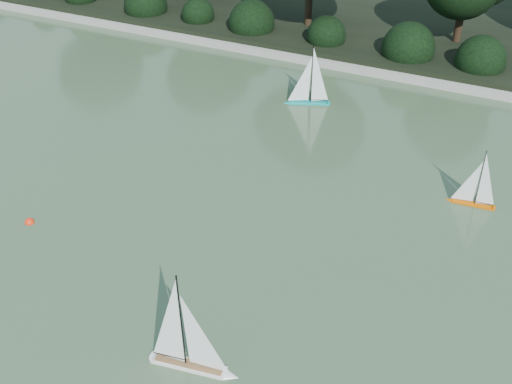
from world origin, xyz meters
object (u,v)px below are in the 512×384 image
(sailboat_white_b, at_px, (195,354))
(sailboat_teal, at_px, (305,94))
(race_buoy, at_px, (30,222))
(sailboat_orange, at_px, (470,195))

(sailboat_white_b, xyz_separation_m, sailboat_teal, (-1.68, 7.66, -0.02))
(sailboat_white_b, distance_m, race_buoy, 4.32)
(sailboat_orange, bearing_deg, sailboat_white_b, -114.53)
(sailboat_white_b, xyz_separation_m, sailboat_orange, (2.38, 5.21, -0.07))
(sailboat_orange, xyz_separation_m, sailboat_teal, (-4.06, 2.44, 0.05))
(sailboat_orange, xyz_separation_m, race_buoy, (-6.44, -3.76, -0.18))
(race_buoy, bearing_deg, sailboat_teal, 69.06)
(sailboat_white_b, relative_size, sailboat_orange, 1.41)
(sailboat_orange, relative_size, sailboat_teal, 0.79)
(sailboat_teal, height_order, race_buoy, sailboat_teal)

